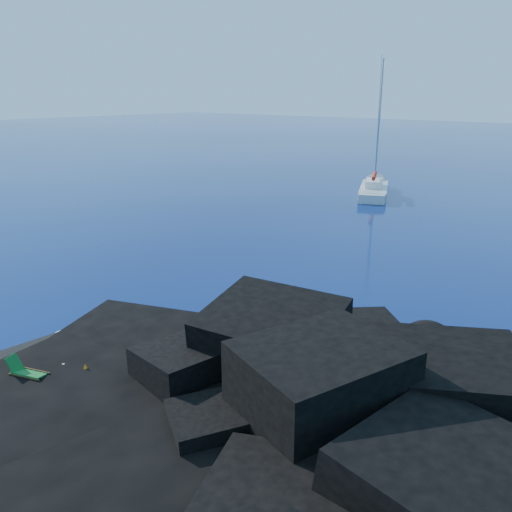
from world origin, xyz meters
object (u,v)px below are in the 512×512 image
Objects in this scene: sailboat at (373,195)px; deck_chair at (28,369)px; sunbather at (58,362)px; marker_cone at (86,369)px.

sailboat reaches higher than deck_chair.
deck_chair is 1.32m from sunbather.
sunbather is at bearing -165.93° from marker_cone.
sunbather is (-0.18, 1.27, -0.34)m from deck_chair.
sunbather is 1.50m from marker_cone.
marker_cone is (1.28, 1.63, -0.27)m from deck_chair.
deck_chair is at bearing -104.49° from sailboat.
sunbather is 3.74× the size of marker_cone.
sailboat reaches higher than sunbather.
marker_cone is at bearing 16.20° from sunbather.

